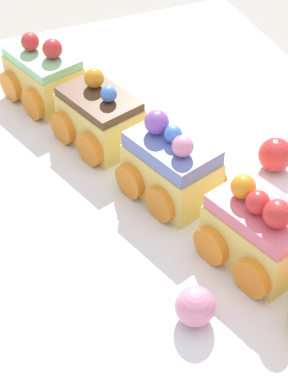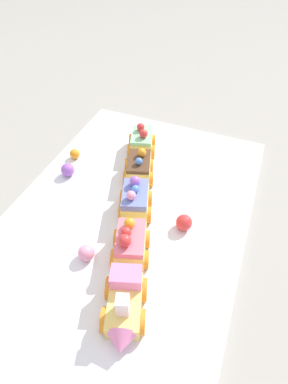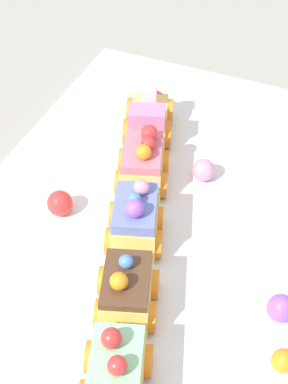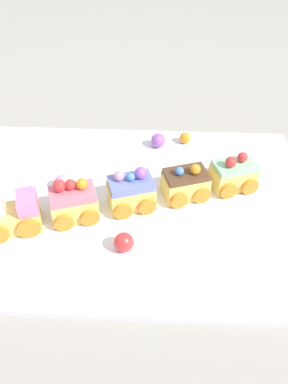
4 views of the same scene
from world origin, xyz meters
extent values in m
plane|color=gray|center=(0.00, 0.00, 0.00)|extent=(10.00, 10.00, 0.00)
cube|color=white|center=(0.00, 0.00, 0.01)|extent=(0.69, 0.46, 0.01)
cube|color=#EACC66|center=(0.16, 0.08, 0.03)|extent=(0.10, 0.07, 0.04)
cube|color=pink|center=(0.14, 0.07, 0.06)|extent=(0.04, 0.05, 0.03)
cone|color=pink|center=(0.22, 0.09, 0.03)|extent=(0.04, 0.05, 0.04)
cube|color=white|center=(0.18, 0.08, 0.06)|extent=(0.02, 0.02, 0.02)
cube|color=white|center=(0.18, 0.08, 0.08)|extent=(0.02, 0.02, 0.02)
cylinder|color=orange|center=(0.20, 0.06, 0.03)|extent=(0.04, 0.02, 0.04)
cylinder|color=orange|center=(0.18, 0.11, 0.03)|extent=(0.04, 0.02, 0.04)
cylinder|color=orange|center=(0.15, 0.04, 0.03)|extent=(0.04, 0.02, 0.04)
cylinder|color=orange|center=(0.13, 0.09, 0.03)|extent=(0.04, 0.02, 0.04)
cube|color=#EACC66|center=(0.07, 0.04, 0.03)|extent=(0.09, 0.07, 0.04)
cube|color=#E57084|center=(0.07, 0.04, 0.06)|extent=(0.08, 0.07, 0.01)
sphere|color=orange|center=(0.05, 0.04, 0.08)|extent=(0.02, 0.02, 0.02)
sphere|color=red|center=(0.07, 0.04, 0.08)|extent=(0.02, 0.02, 0.02)
sphere|color=red|center=(0.09, 0.04, 0.08)|extent=(0.03, 0.03, 0.02)
cylinder|color=orange|center=(0.10, 0.02, 0.03)|extent=(0.03, 0.02, 0.03)
cylinder|color=orange|center=(0.08, 0.08, 0.03)|extent=(0.03, 0.02, 0.03)
cylinder|color=orange|center=(0.06, 0.01, 0.03)|extent=(0.03, 0.02, 0.03)
cylinder|color=orange|center=(0.04, 0.06, 0.03)|extent=(0.03, 0.02, 0.03)
cube|color=#EACC66|center=(-0.02, 0.01, 0.03)|extent=(0.09, 0.07, 0.04)
cube|color=#6B7AC6|center=(-0.02, 0.01, 0.06)|extent=(0.08, 0.07, 0.01)
sphere|color=#9956C6|center=(-0.04, 0.01, 0.08)|extent=(0.03, 0.03, 0.02)
sphere|color=#4C84E0|center=(-0.02, 0.01, 0.08)|extent=(0.02, 0.02, 0.01)
sphere|color=pink|center=(-0.01, 0.01, 0.08)|extent=(0.02, 0.02, 0.02)
cylinder|color=orange|center=(0.00, -0.01, 0.03)|extent=(0.03, 0.02, 0.03)
cylinder|color=orange|center=(-0.01, 0.05, 0.03)|extent=(0.03, 0.02, 0.03)
cylinder|color=orange|center=(-0.04, -0.02, 0.03)|extent=(0.03, 0.02, 0.03)
cylinder|color=orange|center=(-0.05, 0.03, 0.03)|extent=(0.03, 0.02, 0.03)
cube|color=#EACC66|center=(-0.12, -0.02, 0.03)|extent=(0.09, 0.07, 0.04)
cube|color=brown|center=(-0.12, -0.02, 0.06)|extent=(0.08, 0.07, 0.01)
sphere|color=orange|center=(-0.13, -0.02, 0.07)|extent=(0.02, 0.02, 0.02)
sphere|color=#4C84E0|center=(-0.11, -0.01, 0.07)|extent=(0.02, 0.02, 0.01)
cylinder|color=orange|center=(-0.09, -0.04, 0.03)|extent=(0.03, 0.02, 0.03)
cylinder|color=orange|center=(-0.11, 0.02, 0.03)|extent=(0.03, 0.02, 0.03)
cylinder|color=orange|center=(-0.13, -0.05, 0.03)|extent=(0.03, 0.02, 0.03)
cylinder|color=orange|center=(-0.15, 0.00, 0.03)|extent=(0.03, 0.02, 0.03)
cube|color=#EACC66|center=(-0.21, -0.05, 0.03)|extent=(0.09, 0.07, 0.04)
cube|color=#93DBA3|center=(-0.21, -0.05, 0.06)|extent=(0.08, 0.07, 0.01)
sphere|color=red|center=(-0.22, -0.05, 0.07)|extent=(0.02, 0.02, 0.02)
sphere|color=red|center=(-0.20, -0.04, 0.07)|extent=(0.02, 0.02, 0.02)
cylinder|color=orange|center=(-0.18, -0.07, 0.03)|extent=(0.03, 0.02, 0.03)
cylinder|color=orange|center=(-0.20, -0.01, 0.03)|extent=(0.03, 0.02, 0.03)
sphere|color=pink|center=(0.10, -0.02, 0.03)|extent=(0.03, 0.03, 0.03)
sphere|color=orange|center=(-0.12, -0.18, 0.02)|extent=(0.02, 0.02, 0.02)
sphere|color=red|center=(-0.02, 0.11, 0.03)|extent=(0.03, 0.03, 0.03)
sphere|color=#9956C6|center=(-0.07, -0.17, 0.03)|extent=(0.03, 0.03, 0.03)
camera|label=1|loc=(0.35, -0.16, 0.39)|focal=60.00mm
camera|label=2|loc=(0.33, 0.17, 0.47)|focal=28.00mm
camera|label=3|loc=(-0.48, -0.19, 0.56)|focal=60.00mm
camera|label=4|loc=(-0.07, 0.49, 0.47)|focal=35.00mm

